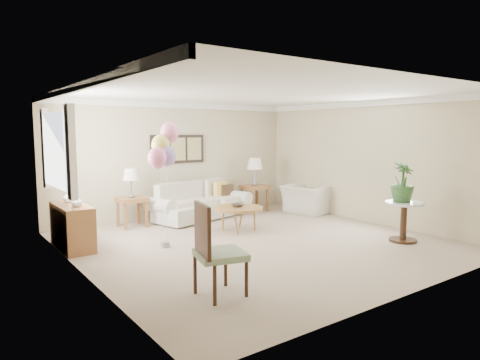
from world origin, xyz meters
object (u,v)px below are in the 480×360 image
Objects in this scene: coffee_table at (239,209)px; accent_chair at (214,248)px; balloon_cluster at (164,149)px; armchair at (307,199)px; sofa at (198,204)px.

accent_chair reaches higher than coffee_table.
balloon_cluster is (-1.71, -0.25, 1.23)m from coffee_table.
armchair is at bearing 13.03° from coffee_table.
armchair is (2.42, 0.56, -0.10)m from coffee_table.
armchair reaches higher than coffee_table.
sofa is 2.65m from armchair.
balloon_cluster is (-4.13, -0.81, 1.33)m from armchair.
balloon_cluster is (-1.64, -1.72, 1.34)m from sofa.
balloon_cluster is at bearing -171.77° from coffee_table.
armchair is at bearing 11.06° from balloon_cluster.
balloon_cluster is at bearing -133.53° from sofa.
coffee_table is at bearing 49.61° from accent_chair.
sofa is 2.73m from balloon_cluster.
balloon_cluster is at bearing 92.35° from armchair.
accent_chair is (-2.14, -4.07, 0.26)m from sofa.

